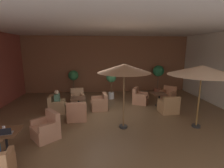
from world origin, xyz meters
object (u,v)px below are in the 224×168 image
Objects in this scene: cafe_table_front_left at (6,136)px; patio_umbrella_center_beige at (124,69)px; armchair_front_right_south at (57,106)px; armchair_mid_center_north at (140,98)px; armchair_front_left_east at (47,129)px; armchair_front_right_west at (77,113)px; armchair_mid_center_south at (168,96)px; patron_blue_shirt at (57,98)px; cafe_table_front_right at (79,101)px; armchair_front_right_east at (78,99)px; patio_umbrella_tall_red at (202,71)px; iced_drink_cup at (4,128)px; open_laptop at (6,133)px; armchair_mid_center_east at (169,107)px; potted_tree_mid_left at (111,81)px; potted_tree_left_corner at (73,78)px; cafe_table_mid_center at (159,96)px; armchair_front_right_north at (100,104)px; potted_tree_mid_right at (158,74)px.

patio_umbrella_center_beige is (3.65, 1.33, 1.75)m from cafe_table_front_left.
armchair_front_right_south is 0.80× the size of armchair_mid_center_north.
armchair_front_left_east is 1.70m from armchair_front_right_west.
armchair_mid_center_south is 1.55× the size of patron_blue_shirt.
cafe_table_front_right is 1.06m from armchair_front_right_east.
patio_umbrella_tall_red is 22.42× the size of iced_drink_cup.
armchair_front_left_east is 2.49m from patron_blue_shirt.
open_laptop is (0.21, -0.30, -0.00)m from iced_drink_cup.
armchair_mid_center_east is 2.50× the size of open_laptop.
patio_umbrella_center_beige is at bearing -55.03° from armchair_front_right_east.
potted_tree_mid_left reaches higher than patron_blue_shirt.
potted_tree_left_corner is (-0.50, 2.29, 0.82)m from armchair_front_right_east.
patio_umbrella_tall_red is 6.70m from open_laptop.
cafe_table_mid_center is 0.86× the size of armchair_mid_center_east.
armchair_front_right_north is 1.54m from armchair_front_right_west.
patio_umbrella_tall_red reaches higher than armchair_front_right_east.
armchair_front_right_east is 4.15m from patio_umbrella_center_beige.
cafe_table_front_left is 1.21m from armchair_front_left_east.
armchair_front_right_south reaches higher than cafe_table_front_right.
armchair_mid_center_north is at bearing 19.25° from armchair_front_right_north.
patron_blue_shirt is (-5.78, 2.08, -1.51)m from patio_umbrella_tall_red.
armchair_front_right_east reaches higher than armchair_front_right_west.
armchair_front_left_east is 1.46× the size of cafe_table_mid_center.
armchair_front_left_east reaches higher than armchair_front_right_west.
potted_tree_mid_right is at bearing 26.27° from patron_blue_shirt.
armchair_front_right_south is at bearing 174.24° from armchair_mid_center_east.
armchair_mid_center_north reaches higher than armchair_front_right_north.
potted_tree_mid_left is (-0.15, 3.94, -1.19)m from patio_umbrella_center_beige.
armchair_mid_center_south reaches higher than armchair_front_right_west.
armchair_front_right_west is at bearing 55.16° from open_laptop.
armchair_front_right_south is 3.20m from iced_drink_cup.
armchair_mid_center_north is 3.74m from patio_umbrella_center_beige.
potted_tree_left_corner is at bearing 84.43° from patron_blue_shirt.
armchair_front_right_south is 0.42m from patron_blue_shirt.
cafe_table_front_left is 6.72m from potted_tree_left_corner.
armchair_front_right_south is 1.10× the size of cafe_table_mid_center.
potted_tree_mid_right is at bearing 43.68° from open_laptop.
armchair_front_right_east is (1.56, 4.32, -0.23)m from cafe_table_front_left.
potted_tree_mid_right is (6.75, 6.19, 0.81)m from cafe_table_front_left.
armchair_mid_center_north is at bearing 12.91° from patron_blue_shirt.
armchair_front_right_east is at bearing 79.67° from armchair_front_left_east.
patio_umbrella_center_beige reaches higher than armchair_front_right_east.
armchair_mid_center_east is at bearing -5.76° from armchair_front_right_south.
armchair_mid_center_south is at bearing 11.39° from armchair_front_right_south.
potted_tree_left_corner reaches higher than armchair_front_right_north.
armchair_mid_center_north reaches higher than open_laptop.
potted_tree_left_corner is at bearing 141.62° from armchair_mid_center_east.
open_laptop reaches higher than iced_drink_cup.
patron_blue_shirt is at bearing 160.16° from patio_umbrella_tall_red.
patio_umbrella_center_beige is at bearing -115.37° from armchair_mid_center_north.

